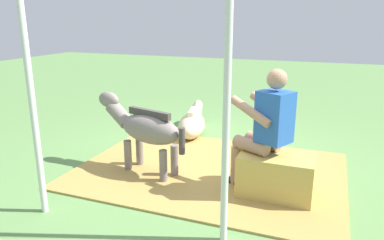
{
  "coord_description": "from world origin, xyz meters",
  "views": [
    {
      "loc": [
        -1.36,
        4.16,
        1.81
      ],
      "look_at": [
        0.25,
        -0.01,
        0.55
      ],
      "focal_mm": 34.19,
      "sensor_mm": 36.0,
      "label": 1
    }
  ],
  "objects_px": {
    "tent_pole_right": "(29,80)",
    "pony_lying": "(193,123)",
    "hay_bale": "(276,176)",
    "tent_pole_left": "(227,91)",
    "person_seated": "(265,126)",
    "pony_standing": "(144,128)"
  },
  "relations": [
    {
      "from": "pony_standing",
      "to": "pony_lying",
      "type": "bearing_deg",
      "value": -90.19
    },
    {
      "from": "person_seated",
      "to": "pony_standing",
      "type": "relative_size",
      "value": 1.01
    },
    {
      "from": "hay_bale",
      "to": "person_seated",
      "type": "height_order",
      "value": "person_seated"
    },
    {
      "from": "pony_lying",
      "to": "tent_pole_right",
      "type": "bearing_deg",
      "value": 80.22
    },
    {
      "from": "hay_bale",
      "to": "tent_pole_right",
      "type": "xyz_separation_m",
      "value": [
        2.02,
        1.12,
        1.05
      ]
    },
    {
      "from": "pony_standing",
      "to": "person_seated",
      "type": "bearing_deg",
      "value": 179.68
    },
    {
      "from": "pony_standing",
      "to": "pony_lying",
      "type": "relative_size",
      "value": 0.97
    },
    {
      "from": "hay_bale",
      "to": "tent_pole_right",
      "type": "bearing_deg",
      "value": 28.96
    },
    {
      "from": "hay_bale",
      "to": "pony_standing",
      "type": "bearing_deg",
      "value": -2.19
    },
    {
      "from": "person_seated",
      "to": "tent_pole_left",
      "type": "bearing_deg",
      "value": 82.72
    },
    {
      "from": "pony_standing",
      "to": "tent_pole_right",
      "type": "xyz_separation_m",
      "value": [
        0.47,
        1.18,
        0.72
      ]
    },
    {
      "from": "hay_bale",
      "to": "pony_standing",
      "type": "distance_m",
      "value": 1.59
    },
    {
      "from": "person_seated",
      "to": "tent_pole_right",
      "type": "height_order",
      "value": "tent_pole_right"
    },
    {
      "from": "tent_pole_right",
      "to": "pony_lying",
      "type": "bearing_deg",
      "value": -99.78
    },
    {
      "from": "tent_pole_left",
      "to": "tent_pole_right",
      "type": "xyz_separation_m",
      "value": [
        1.75,
        0.16,
        0.0
      ]
    },
    {
      "from": "hay_bale",
      "to": "tent_pole_left",
      "type": "height_order",
      "value": "tent_pole_left"
    },
    {
      "from": "pony_lying",
      "to": "tent_pole_left",
      "type": "relative_size",
      "value": 0.53
    },
    {
      "from": "person_seated",
      "to": "tent_pole_left",
      "type": "distance_m",
      "value": 1.16
    },
    {
      "from": "tent_pole_right",
      "to": "tent_pole_left",
      "type": "bearing_deg",
      "value": -174.74
    },
    {
      "from": "hay_bale",
      "to": "tent_pole_left",
      "type": "xyz_separation_m",
      "value": [
        0.28,
        0.96,
        1.05
      ]
    },
    {
      "from": "tent_pole_left",
      "to": "hay_bale",
      "type": "bearing_deg",
      "value": -106.23
    },
    {
      "from": "pony_lying",
      "to": "tent_pole_right",
      "type": "relative_size",
      "value": 0.53
    }
  ]
}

